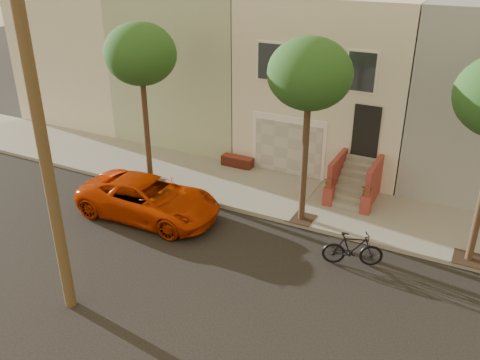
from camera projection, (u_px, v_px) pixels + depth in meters
The scene contains 7 objects.
ground at pixel (223, 272), 15.36m from camera, with size 90.00×90.00×0.00m, color black.
sidewalk at pixel (290, 197), 19.62m from camera, with size 40.00×3.70×0.15m, color gray.
house_row at pixel (343, 73), 22.77m from camera, with size 33.10×11.70×7.00m.
tree_left at pixel (140, 55), 18.50m from camera, with size 2.70×2.57×6.30m.
tree_mid at pixel (310, 75), 15.81m from camera, with size 2.70×2.57×6.30m.
pickup_truck at pixel (149, 198), 18.15m from camera, with size 2.39×5.18×1.44m, color #BC2D00.
motorcycle at pixel (353, 249), 15.51m from camera, with size 0.52×1.84×1.11m, color black.
Camera 1 is at (6.26, -11.02, 9.12)m, focal length 38.22 mm.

